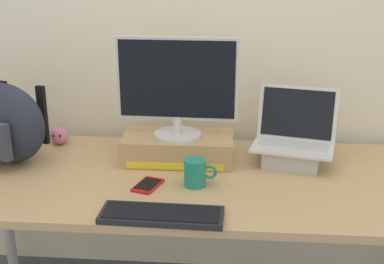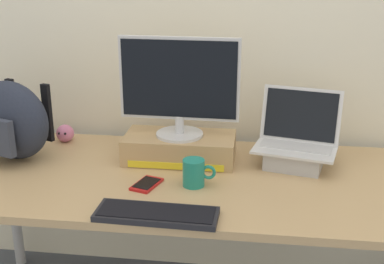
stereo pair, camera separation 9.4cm
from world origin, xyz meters
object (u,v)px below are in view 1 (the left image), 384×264
object	(u,v)px
desktop_monitor	(177,87)
toner_box_yellow	(178,148)
cell_phone	(148,185)
coffee_mug	(196,173)
open_laptop	(293,148)
external_keyboard	(162,215)
plush_toy	(59,135)
messenger_backpack	(6,124)

from	to	relation	value
desktop_monitor	toner_box_yellow	bearing A→B (deg)	89.41
toner_box_yellow	desktop_monitor	distance (m)	0.26
desktop_monitor	cell_phone	size ratio (longest dim) A/B	3.29
coffee_mug	open_laptop	bearing A→B (deg)	33.54
coffee_mug	external_keyboard	bearing A→B (deg)	-109.78
plush_toy	coffee_mug	bearing A→B (deg)	-31.11
open_laptop	messenger_backpack	size ratio (longest dim) A/B	0.90
desktop_monitor	cell_phone	xyz separation A→B (m)	(-0.08, -0.27, -0.31)
desktop_monitor	messenger_backpack	distance (m)	0.72
messenger_backpack	plush_toy	xyz separation A→B (m)	(0.14, 0.22, -0.13)
messenger_backpack	plush_toy	world-z (taller)	messenger_backpack
toner_box_yellow	open_laptop	bearing A→B (deg)	1.23
toner_box_yellow	plush_toy	bearing A→B (deg)	165.14
toner_box_yellow	messenger_backpack	bearing A→B (deg)	-174.29
open_laptop	cell_phone	world-z (taller)	open_laptop
external_keyboard	coffee_mug	world-z (taller)	coffee_mug
external_keyboard	coffee_mug	xyz separation A→B (m)	(0.09, 0.26, 0.04)
toner_box_yellow	cell_phone	xyz separation A→B (m)	(-0.08, -0.27, -0.05)
coffee_mug	cell_phone	world-z (taller)	coffee_mug
external_keyboard	toner_box_yellow	bearing A→B (deg)	91.62
open_laptop	messenger_backpack	distance (m)	1.18
open_laptop	toner_box_yellow	bearing A→B (deg)	-165.65
toner_box_yellow	plush_toy	xyz separation A→B (m)	(-0.56, 0.15, -0.01)
messenger_backpack	coffee_mug	xyz separation A→B (m)	(0.79, -0.17, -0.11)
toner_box_yellow	plush_toy	size ratio (longest dim) A/B	5.70
toner_box_yellow	plush_toy	distance (m)	0.57
messenger_backpack	coffee_mug	distance (m)	0.82
desktop_monitor	open_laptop	size ratio (longest dim) A/B	1.33
open_laptop	plush_toy	bearing A→B (deg)	-174.46
cell_phone	plush_toy	distance (m)	0.63
open_laptop	messenger_backpack	bearing A→B (deg)	-162.99
coffee_mug	messenger_backpack	bearing A→B (deg)	167.55
messenger_backpack	cell_phone	world-z (taller)	messenger_backpack
open_laptop	coffee_mug	size ratio (longest dim) A/B	2.96
coffee_mug	cell_phone	size ratio (longest dim) A/B	0.84
desktop_monitor	cell_phone	distance (m)	0.42
open_laptop	plush_toy	xyz separation A→B (m)	(-1.03, 0.14, -0.02)
desktop_monitor	open_laptop	distance (m)	0.54
coffee_mug	plush_toy	size ratio (longest dim) A/B	1.54
messenger_backpack	coffee_mug	bearing A→B (deg)	7.11
desktop_monitor	plush_toy	size ratio (longest dim) A/B	6.08
coffee_mug	cell_phone	distance (m)	0.18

